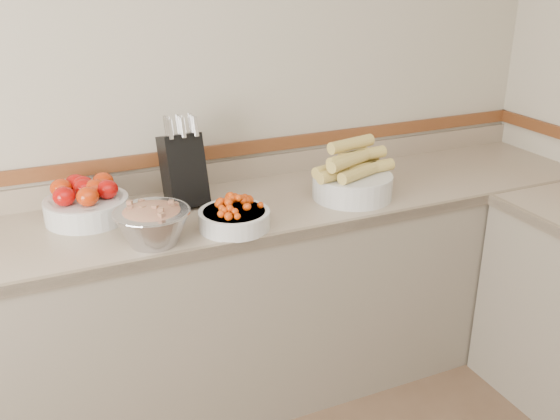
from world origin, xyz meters
name	(u,v)px	position (x,y,z in m)	size (l,w,h in m)	color
back_wall	(140,103)	(0.00, 2.00, 1.30)	(4.00, 4.00, 0.00)	#B0A691
counter_back	(173,315)	(0.00, 1.68, 0.45)	(4.00, 0.65, 1.08)	gray
knife_block	(183,168)	(0.12, 1.80, 1.06)	(0.17, 0.20, 0.39)	black
tomato_bowl	(86,202)	(-0.28, 1.80, 0.97)	(0.33, 0.33, 0.16)	silver
cherry_tomato_bowl	(234,216)	(0.22, 1.48, 0.95)	(0.28, 0.28, 0.14)	silver
corn_bowl	(352,178)	(0.79, 1.58, 0.99)	(0.38, 0.34, 0.25)	silver
rhubarb_bowl	(153,223)	(-0.10, 1.47, 0.98)	(0.28, 0.28, 0.16)	#B2B2BA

